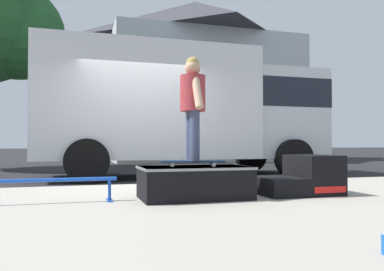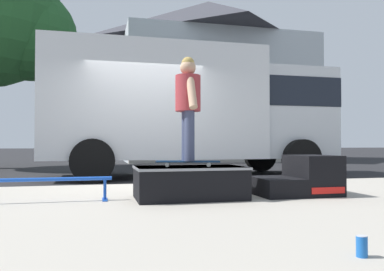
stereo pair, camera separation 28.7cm
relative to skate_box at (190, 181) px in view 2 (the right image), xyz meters
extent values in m
plane|color=black|center=(-0.12, 2.44, -0.33)|extent=(140.00, 140.00, 0.00)
cube|color=#A8A093|center=(-0.12, -0.56, -0.27)|extent=(50.00, 5.00, 0.12)
cube|color=black|center=(0.00, 0.00, -0.01)|extent=(1.31, 0.77, 0.39)
cube|color=gray|center=(0.00, 0.00, 0.17)|extent=(1.33, 0.79, 0.03)
cube|color=black|center=(1.16, 0.00, -0.09)|extent=(0.52, 0.72, 0.23)
cube|color=black|center=(1.68, 0.00, 0.05)|extent=(0.52, 0.72, 0.52)
cube|color=red|center=(1.68, -0.37, -0.12)|extent=(0.46, 0.01, 0.08)
cylinder|color=blue|center=(-1.74, 0.12, 0.05)|extent=(1.61, 0.04, 0.04)
cylinder|color=blue|center=(-1.01, 0.12, -0.08)|extent=(0.04, 0.04, 0.26)
cube|color=blue|center=(-1.01, 0.12, -0.20)|extent=(0.06, 0.28, 0.01)
cube|color=navy|center=(-0.02, 0.00, 0.24)|extent=(0.81, 0.37, 0.02)
cylinder|color=silver|center=(0.24, 0.03, 0.21)|extent=(0.06, 0.04, 0.05)
cylinder|color=silver|center=(0.20, -0.15, 0.21)|extent=(0.06, 0.04, 0.05)
cylinder|color=silver|center=(-0.24, 0.14, 0.21)|extent=(0.06, 0.04, 0.05)
cylinder|color=silver|center=(-0.29, -0.03, 0.21)|extent=(0.06, 0.04, 0.05)
cylinder|color=#3F4766|center=(-0.02, 0.08, 0.56)|extent=(0.12, 0.12, 0.61)
cylinder|color=#3F4766|center=(-0.02, -0.08, 0.56)|extent=(0.12, 0.12, 0.61)
cylinder|color=#A53338|center=(-0.02, 0.00, 1.08)|extent=(0.31, 0.31, 0.44)
cylinder|color=tan|center=(-0.02, 0.19, 1.07)|extent=(0.10, 0.27, 0.42)
cylinder|color=tan|center=(-0.02, -0.20, 1.07)|extent=(0.10, 0.27, 0.42)
sphere|color=tan|center=(-0.02, 0.00, 1.40)|extent=(0.19, 0.19, 0.19)
sphere|color=tan|center=(-0.02, 0.00, 1.45)|extent=(0.16, 0.16, 0.16)
cylinder|color=#1959B2|center=(0.42, -2.63, -0.15)|extent=(0.07, 0.07, 0.12)
cylinder|color=silver|center=(0.42, -2.63, -0.09)|extent=(0.06, 0.06, 0.00)
cube|color=silver|center=(0.19, 4.64, 1.42)|extent=(5.00, 2.35, 2.60)
cube|color=silver|center=(3.64, 4.64, 1.22)|extent=(1.90, 2.16, 2.20)
cube|color=black|center=(3.64, 4.64, 1.70)|extent=(1.92, 2.19, 0.70)
cylinder|color=black|center=(3.49, 5.81, 0.12)|extent=(0.90, 0.28, 0.90)
cylinder|color=black|center=(3.49, 3.46, 0.12)|extent=(0.90, 0.28, 0.90)
cylinder|color=black|center=(-1.20, 5.81, 0.12)|extent=(0.90, 0.28, 0.90)
cylinder|color=black|center=(-1.20, 3.46, 0.12)|extent=(0.90, 0.28, 0.90)
sphere|color=#235628|center=(-3.33, 9.15, 4.10)|extent=(3.06, 3.06, 3.06)
cube|color=silver|center=(4.59, 15.02, 2.67)|extent=(9.00, 7.50, 6.00)
cube|color=#B2ADA3|center=(4.59, 11.02, 1.07)|extent=(9.00, 0.50, 2.80)
pyramid|color=#38383F|center=(4.59, 15.02, 6.87)|extent=(9.54, 7.95, 2.40)
camera|label=1|loc=(-1.37, -4.54, 0.46)|focal=36.17mm
camera|label=2|loc=(-1.10, -4.62, 0.46)|focal=36.17mm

